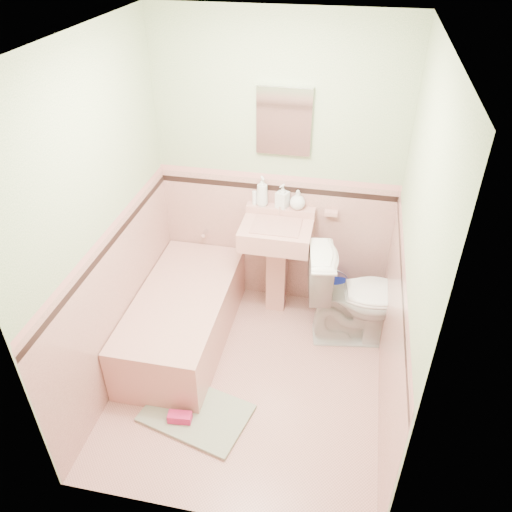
% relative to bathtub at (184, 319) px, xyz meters
% --- Properties ---
extents(floor, '(2.20, 2.20, 0.00)m').
position_rel_bathtub_xyz_m(floor, '(0.63, -0.33, -0.23)').
color(floor, tan).
rests_on(floor, ground).
extents(ceiling, '(2.20, 2.20, 0.00)m').
position_rel_bathtub_xyz_m(ceiling, '(0.63, -0.33, 2.27)').
color(ceiling, white).
rests_on(ceiling, ground).
extents(wall_back, '(2.50, 0.00, 2.50)m').
position_rel_bathtub_xyz_m(wall_back, '(0.63, 0.77, 1.02)').
color(wall_back, beige).
rests_on(wall_back, ground).
extents(wall_front, '(2.50, 0.00, 2.50)m').
position_rel_bathtub_xyz_m(wall_front, '(0.63, -1.43, 1.02)').
color(wall_front, beige).
rests_on(wall_front, ground).
extents(wall_left, '(0.00, 2.50, 2.50)m').
position_rel_bathtub_xyz_m(wall_left, '(-0.37, -0.33, 1.02)').
color(wall_left, beige).
rests_on(wall_left, ground).
extents(wall_right, '(0.00, 2.50, 2.50)m').
position_rel_bathtub_xyz_m(wall_right, '(1.63, -0.33, 1.02)').
color(wall_right, beige).
rests_on(wall_right, ground).
extents(wainscot_back, '(2.00, 0.00, 2.00)m').
position_rel_bathtub_xyz_m(wainscot_back, '(0.63, 0.76, 0.38)').
color(wainscot_back, tan).
rests_on(wainscot_back, ground).
extents(wainscot_front, '(2.00, 0.00, 2.00)m').
position_rel_bathtub_xyz_m(wainscot_front, '(0.63, -1.42, 0.38)').
color(wainscot_front, tan).
rests_on(wainscot_front, ground).
extents(wainscot_left, '(0.00, 2.20, 2.20)m').
position_rel_bathtub_xyz_m(wainscot_left, '(-0.36, -0.33, 0.38)').
color(wainscot_left, tan).
rests_on(wainscot_left, ground).
extents(wainscot_right, '(0.00, 2.20, 2.20)m').
position_rel_bathtub_xyz_m(wainscot_right, '(1.62, -0.33, 0.38)').
color(wainscot_right, tan).
rests_on(wainscot_right, ground).
extents(accent_back, '(2.00, 0.00, 2.00)m').
position_rel_bathtub_xyz_m(accent_back, '(0.63, 0.75, 0.90)').
color(accent_back, black).
rests_on(accent_back, ground).
extents(accent_front, '(2.00, 0.00, 2.00)m').
position_rel_bathtub_xyz_m(accent_front, '(0.63, -1.41, 0.90)').
color(accent_front, black).
rests_on(accent_front, ground).
extents(accent_left, '(0.00, 2.20, 2.20)m').
position_rel_bathtub_xyz_m(accent_left, '(-0.35, -0.33, 0.89)').
color(accent_left, black).
rests_on(accent_left, ground).
extents(accent_right, '(0.00, 2.20, 2.20)m').
position_rel_bathtub_xyz_m(accent_right, '(1.61, -0.33, 0.89)').
color(accent_right, black).
rests_on(accent_right, ground).
extents(cap_back, '(2.00, 0.00, 2.00)m').
position_rel_bathtub_xyz_m(cap_back, '(0.63, 0.75, 0.99)').
color(cap_back, tan).
rests_on(cap_back, ground).
extents(cap_front, '(2.00, 0.00, 2.00)m').
position_rel_bathtub_xyz_m(cap_front, '(0.63, -1.41, 0.99)').
color(cap_front, tan).
rests_on(cap_front, ground).
extents(cap_left, '(0.00, 2.20, 2.20)m').
position_rel_bathtub_xyz_m(cap_left, '(-0.35, -0.33, 1.00)').
color(cap_left, tan).
rests_on(cap_left, ground).
extents(cap_right, '(0.00, 2.20, 2.20)m').
position_rel_bathtub_xyz_m(cap_right, '(1.61, -0.33, 1.00)').
color(cap_right, tan).
rests_on(cap_right, ground).
extents(bathtub, '(0.70, 1.50, 0.45)m').
position_rel_bathtub_xyz_m(bathtub, '(0.00, 0.00, 0.00)').
color(bathtub, tan).
rests_on(bathtub, floor).
extents(tub_faucet, '(0.04, 0.12, 0.04)m').
position_rel_bathtub_xyz_m(tub_faucet, '(0.00, 0.72, 0.41)').
color(tub_faucet, silver).
rests_on(tub_faucet, wall_back).
extents(sink, '(0.58, 0.48, 0.91)m').
position_rel_bathtub_xyz_m(sink, '(0.68, 0.53, 0.23)').
color(sink, tan).
rests_on(sink, floor).
extents(sink_faucet, '(0.02, 0.02, 0.10)m').
position_rel_bathtub_xyz_m(sink_faucet, '(0.68, 0.67, 0.72)').
color(sink_faucet, silver).
rests_on(sink_faucet, sink).
extents(medicine_cabinet, '(0.42, 0.04, 0.53)m').
position_rel_bathtub_xyz_m(medicine_cabinet, '(0.68, 0.74, 1.47)').
color(medicine_cabinet, white).
rests_on(medicine_cabinet, wall_back).
extents(soap_dish, '(0.11, 0.06, 0.04)m').
position_rel_bathtub_xyz_m(soap_dish, '(1.10, 0.73, 0.72)').
color(soap_dish, tan).
rests_on(soap_dish, wall_back).
extents(soap_bottle_left, '(0.13, 0.13, 0.26)m').
position_rel_bathtub_xyz_m(soap_bottle_left, '(0.52, 0.71, 0.88)').
color(soap_bottle_left, '#B2B2B2').
rests_on(soap_bottle_left, sink).
extents(soap_bottle_mid, '(0.12, 0.12, 0.21)m').
position_rel_bathtub_xyz_m(soap_bottle_mid, '(0.69, 0.71, 0.85)').
color(soap_bottle_mid, '#B2B2B2').
rests_on(soap_bottle_mid, sink).
extents(soap_bottle_right, '(0.17, 0.17, 0.17)m').
position_rel_bathtub_xyz_m(soap_bottle_right, '(0.82, 0.71, 0.83)').
color(soap_bottle_right, '#B2B2B2').
rests_on(soap_bottle_right, sink).
extents(tube, '(0.04, 0.04, 0.12)m').
position_rel_bathtub_xyz_m(tube, '(0.46, 0.71, 0.81)').
color(tube, white).
rests_on(tube, sink).
extents(toilet, '(0.90, 0.60, 0.86)m').
position_rel_bathtub_xyz_m(toilet, '(1.40, 0.33, 0.20)').
color(toilet, white).
rests_on(toilet, floor).
extents(bucket, '(0.37, 0.37, 0.29)m').
position_rel_bathtub_xyz_m(bucket, '(1.18, 0.66, -0.08)').
color(bucket, '#132395').
rests_on(bucket, floor).
extents(bath_mat, '(0.83, 0.66, 0.03)m').
position_rel_bathtub_xyz_m(bath_mat, '(0.32, -0.74, -0.21)').
color(bath_mat, gray).
rests_on(bath_mat, floor).
extents(shoe, '(0.17, 0.09, 0.07)m').
position_rel_bathtub_xyz_m(shoe, '(0.23, -0.83, -0.16)').
color(shoe, '#BF1E59').
rests_on(shoe, bath_mat).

